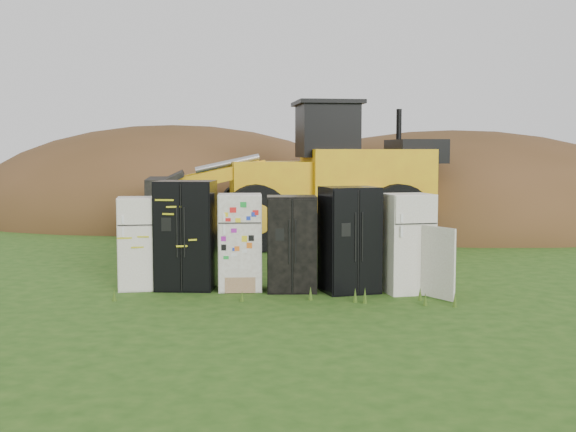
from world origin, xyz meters
name	(u,v)px	position (x,y,z in m)	size (l,w,h in m)	color
ground	(270,290)	(0.00, 0.00, 0.00)	(120.00, 120.00, 0.00)	#234A13
fridge_leftmost	(139,243)	(-2.38, -0.04, 0.83)	(0.73, 0.70, 1.66)	white
fridge_black_side	(186,235)	(-1.53, 0.04, 0.98)	(1.02, 0.81, 1.96)	black
fridge_sticker	(240,242)	(-0.54, 0.04, 0.86)	(0.77, 0.71, 1.73)	white
fridge_dark_mid	(292,244)	(0.39, 0.00, 0.85)	(0.87, 0.71, 1.70)	black
fridge_black_right	(350,240)	(1.42, 0.01, 0.93)	(0.93, 0.78, 1.87)	black
fridge_open_door	(407,243)	(2.44, 0.04, 0.87)	(0.79, 0.73, 1.75)	white
wheel_loader	(292,173)	(-0.15, 6.52, 1.91)	(7.91, 3.21, 3.83)	orange
dirt_mound_right	(450,226)	(4.76, 11.72, 0.00)	(15.13, 11.09, 6.39)	#462F16
dirt_mound_left	(174,218)	(-5.18, 13.71, 0.00)	(15.69, 11.76, 6.94)	#462F16
dirt_mound_back	(293,211)	(-0.99, 17.52, 0.00)	(17.68, 11.79, 5.62)	#462F16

